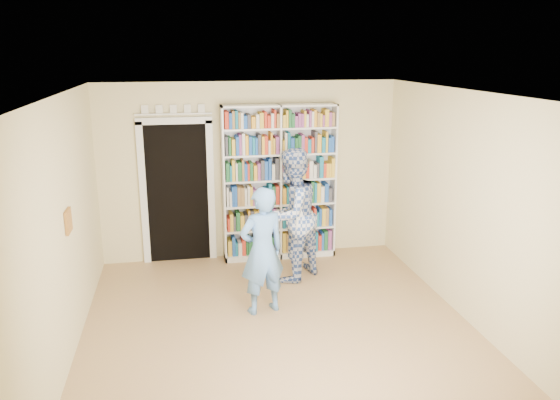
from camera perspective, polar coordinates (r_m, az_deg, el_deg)
The scene contains 11 objects.
floor at distance 6.49m, azimuth 0.00°, elevation -13.49°, with size 5.00×5.00×0.00m, color tan.
ceiling at distance 5.70m, azimuth 0.00°, elevation 11.02°, with size 5.00×5.00×0.00m, color white.
wall_back at distance 8.35m, azimuth -3.17°, elevation 3.02°, with size 4.50×4.50×0.00m, color beige.
wall_left at distance 5.98m, azimuth -21.72°, elevation -3.09°, with size 5.00×5.00×0.00m, color beige.
wall_right at distance 6.73m, azimuth 19.20°, elevation -0.87°, with size 5.00×5.00×0.00m, color beige.
bookshelf at distance 8.29m, azimuth -0.08°, elevation 1.88°, with size 1.72×0.32×2.37m.
doorway at distance 8.30m, azimuth -10.69°, elevation 1.49°, with size 1.10×0.08×2.43m.
wall_art at distance 6.15m, azimuth -21.25°, elevation -2.06°, with size 0.03×0.25×0.25m, color brown.
man_blue at distance 6.61m, azimuth -1.88°, elevation -5.34°, with size 0.58×0.38×1.59m, color #5C8ECD.
man_plaid at distance 7.54m, azimuth 1.19°, elevation -1.59°, with size 0.91×0.71×1.87m, color #2F4B91.
paper_sheet at distance 7.35m, azimuth 2.32°, elevation -1.89°, with size 0.20×0.01×0.28m, color white.
Camera 1 is at (-1.05, -5.58, 3.13)m, focal length 35.00 mm.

